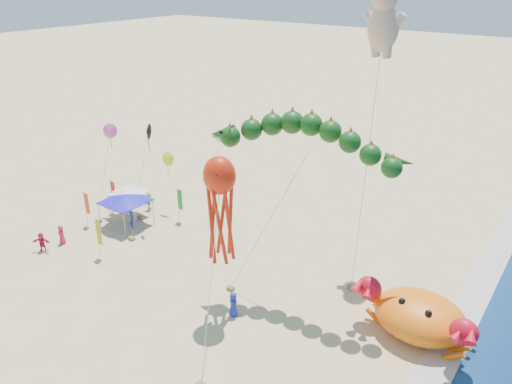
# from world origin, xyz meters

# --- Properties ---
(ground) EXTENTS (320.00, 320.00, 0.00)m
(ground) POSITION_xyz_m (0.00, 0.00, 0.00)
(ground) COLOR #D1B784
(ground) RESTS_ON ground
(foam_strip) EXTENTS (320.00, 320.00, 0.00)m
(foam_strip) POSITION_xyz_m (12.00, 0.00, 0.01)
(foam_strip) COLOR silver
(foam_strip) RESTS_ON ground
(crab_inflatable) EXTENTS (7.52, 5.29, 3.30)m
(crab_inflatable) POSITION_xyz_m (10.09, 2.06, 1.45)
(crab_inflatable) COLOR orange
(crab_inflatable) RESTS_ON ground
(dragon_kite) EXTENTS (12.32, 5.59, 12.22)m
(dragon_kite) POSITION_xyz_m (1.99, 1.58, 10.87)
(dragon_kite) COLOR #124011
(dragon_kite) RESTS_ON ground
(cherub_kite) EXTENTS (2.89, 6.14, 19.72)m
(cherub_kite) POSITION_xyz_m (3.14, 9.12, 17.52)
(cherub_kite) COLOR #E3B18A
(cherub_kite) RESTS_ON ground
(octopus_kite) EXTENTS (4.74, 7.32, 10.60)m
(octopus_kite) POSITION_xyz_m (-1.38, -2.61, 7.70)
(octopus_kite) COLOR red
(octopus_kite) RESTS_ON ground
(canopy_blue) EXTENTS (3.84, 3.84, 2.71)m
(canopy_blue) POSITION_xyz_m (-15.54, 1.54, 2.44)
(canopy_blue) COLOR gray
(canopy_blue) RESTS_ON ground
(canopy_white) EXTENTS (3.05, 3.05, 2.71)m
(canopy_white) POSITION_xyz_m (-16.67, 2.86, 2.44)
(canopy_white) COLOR gray
(canopy_white) RESTS_ON ground
(feather_flags) EXTENTS (6.77, 8.10, 3.20)m
(feather_flags) POSITION_xyz_m (-15.43, 0.88, 2.01)
(feather_flags) COLOR gray
(feather_flags) RESTS_ON ground
(beachgoers) EXTENTS (28.18, 11.32, 1.79)m
(beachgoers) POSITION_xyz_m (-12.22, -0.51, 0.82)
(beachgoers) COLOR #236B31
(beachgoers) RESTS_ON ground
(small_kites) EXTENTS (6.54, 6.23, 9.12)m
(small_kites) POSITION_xyz_m (-15.64, 3.82, 6.27)
(small_kites) COLOR #FFFA1C
(small_kites) RESTS_ON ground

